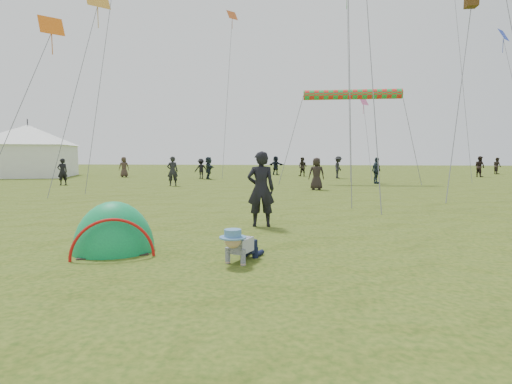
# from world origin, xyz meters

# --- Properties ---
(ground) EXTENTS (140.00, 140.00, 0.00)m
(ground) POSITION_xyz_m (0.00, 0.00, 0.00)
(ground) COLOR #234010
(crawling_toddler) EXTENTS (0.83, 0.97, 0.63)m
(crawling_toddler) POSITION_xyz_m (-0.23, 0.42, 0.32)
(crawling_toddler) COLOR black
(crawling_toddler) RESTS_ON ground
(popup_tent) EXTENTS (1.88, 1.74, 1.96)m
(popup_tent) POSITION_xyz_m (-2.76, 0.89, 0.00)
(popup_tent) COLOR #147549
(popup_tent) RESTS_ON ground
(standing_adult) EXTENTS (0.78, 0.57, 1.96)m
(standing_adult) POSITION_xyz_m (-0.23, 3.96, 0.98)
(standing_adult) COLOR black
(standing_adult) RESTS_ON ground
(event_marquee) EXTENTS (8.81, 8.81, 4.77)m
(event_marquee) POSITION_xyz_m (-22.52, 25.65, 2.39)
(event_marquee) COLOR white
(event_marquee) RESTS_ON ground
(crowd_person_0) EXTENTS (0.76, 0.63, 1.79)m
(crowd_person_0) POSITION_xyz_m (-6.96, 17.09, 0.89)
(crowd_person_0) COLOR black
(crowd_person_0) RESTS_ON ground
(crowd_person_1) EXTENTS (0.69, 0.85, 1.63)m
(crowd_person_1) POSITION_xyz_m (19.89, 35.35, 0.82)
(crowd_person_1) COLOR #2B231E
(crowd_person_1) RESTS_ON ground
(crowd_person_2) EXTENTS (0.94, 1.06, 1.72)m
(crowd_person_2) POSITION_xyz_m (5.65, 20.41, 0.86)
(crowd_person_2) COLOR #23313C
(crowd_person_2) RESTS_ON ground
(crowd_person_3) EXTENTS (1.18, 0.99, 1.59)m
(crowd_person_3) POSITION_xyz_m (-7.07, 24.39, 0.79)
(crowd_person_3) COLOR black
(crowd_person_3) RESTS_ON ground
(crowd_person_4) EXTENTS (1.00, 0.93, 1.72)m
(crowd_person_4) POSITION_xyz_m (-14.19, 26.06, 0.86)
(crowd_person_4) COLOR #3D2F26
(crowd_person_4) RESTS_ON ground
(crowd_person_5) EXTENTS (1.16, 1.68, 1.74)m
(crowd_person_5) POSITION_xyz_m (-6.33, 23.84, 0.87)
(crowd_person_5) COLOR #1D272E
(crowd_person_5) RESTS_ON ground
(crowd_person_6) EXTENTS (0.68, 0.72, 1.66)m
(crowd_person_6) POSITION_xyz_m (-14.05, 17.05, 0.83)
(crowd_person_6) COLOR black
(crowd_person_6) RESTS_ON ground
(crowd_person_7) EXTENTS (1.01, 0.93, 1.68)m
(crowd_person_7) POSITION_xyz_m (0.89, 29.00, 0.84)
(crowd_person_7) COLOR #2A241F
(crowd_person_7) RESTS_ON ground
(crowd_person_9) EXTENTS (1.02, 1.31, 1.78)m
(crowd_person_9) POSITION_xyz_m (3.73, 26.23, 0.89)
(crowd_person_9) COLOR black
(crowd_person_9) RESTS_ON ground
(crowd_person_10) EXTENTS (0.90, 0.64, 1.73)m
(crowd_person_10) POSITION_xyz_m (1.61, 15.28, 0.87)
(crowd_person_10) COLOR black
(crowd_person_10) RESTS_ON ground
(crowd_person_11) EXTENTS (1.68, 1.31, 1.78)m
(crowd_person_11) POSITION_xyz_m (-1.63, 31.29, 0.89)
(crowd_person_11) COLOR black
(crowd_person_11) RESTS_ON ground
(crowd_person_13) EXTENTS (0.94, 1.05, 1.77)m
(crowd_person_13) POSITION_xyz_m (15.90, 29.69, 0.89)
(crowd_person_13) COLOR black
(crowd_person_13) RESTS_ON ground
(rainbow_tube_kite) EXTENTS (6.32, 0.64, 0.64)m
(rainbow_tube_kite) POSITION_xyz_m (4.05, 20.80, 5.82)
(rainbow_tube_kite) COLOR red
(diamond_kite_4) EXTENTS (1.02, 1.02, 0.83)m
(diamond_kite_4) POSITION_xyz_m (14.46, 23.61, 10.07)
(diamond_kite_4) COLOR blue
(diamond_kite_5) EXTENTS (0.91, 0.91, 0.74)m
(diamond_kite_5) POSITION_xyz_m (5.84, 28.00, 6.35)
(diamond_kite_5) COLOR pink
(diamond_kite_6) EXTENTS (1.00, 1.00, 0.82)m
(diamond_kite_6) POSITION_xyz_m (-5.44, 29.66, 14.17)
(diamond_kite_6) COLOR #C75720
(diamond_kite_7) EXTENTS (1.16, 1.16, 0.95)m
(diamond_kite_7) POSITION_xyz_m (-11.23, 12.24, 8.07)
(diamond_kite_7) COLOR #E4610B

